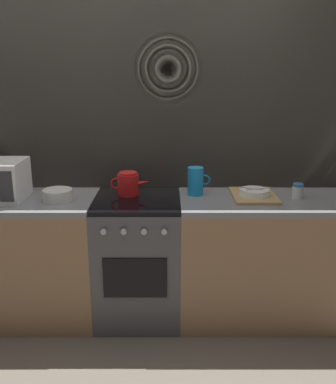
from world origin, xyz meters
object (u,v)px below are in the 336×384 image
at_px(stove_unit, 139,259).
at_px(pitcher, 196,181).
at_px(kettle, 129,184).
at_px(dish_pile, 254,194).
at_px(spice_jar, 298,191).
at_px(mixing_bowl, 58,195).

height_order(stove_unit, pitcher, pitcher).
bearing_deg(kettle, stove_unit, -57.56).
bearing_deg(kettle, pitcher, 0.06).
height_order(dish_pile, spice_jar, spice_jar).
bearing_deg(mixing_bowl, spice_jar, 2.03).
distance_m(dish_pile, spice_jar, 0.30).
xyz_separation_m(pitcher, dish_pile, (0.41, -0.07, -0.08)).
bearing_deg(spice_jar, mixing_bowl, -177.97).
xyz_separation_m(stove_unit, kettle, (-0.07, 0.10, 0.53)).
bearing_deg(kettle, mixing_bowl, -162.76).
height_order(stove_unit, mixing_bowl, mixing_bowl).
distance_m(stove_unit, mixing_bowl, 0.73).
bearing_deg(mixing_bowl, dish_pile, 3.43).
height_order(kettle, pitcher, pitcher).
distance_m(mixing_bowl, pitcher, 0.96).
bearing_deg(mixing_bowl, stove_unit, 4.38).
relative_size(stove_unit, pitcher, 4.50).
bearing_deg(stove_unit, mixing_bowl, -175.62).
height_order(kettle, mixing_bowl, kettle).
relative_size(stove_unit, kettle, 3.16).
bearing_deg(kettle, spice_jar, -4.23).
bearing_deg(dish_pile, stove_unit, -177.19).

